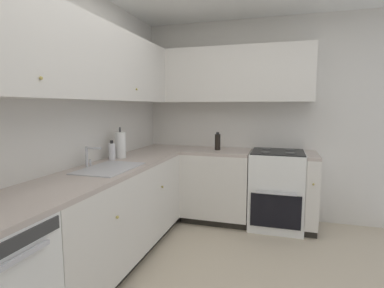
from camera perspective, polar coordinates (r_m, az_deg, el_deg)
The scene contains 14 objects.
wall_back at distance 2.61m, azimuth -26.59°, elevation 2.45°, with size 4.19×0.05×2.53m, color silver.
wall_right at distance 3.97m, azimuth 13.49°, elevation 4.39°, with size 0.05×3.18×2.53m, color silver.
lower_cabinets_back at distance 2.93m, azimuth -14.85°, elevation -13.16°, with size 2.01×0.62×0.87m.
countertop_back at distance 2.80m, azimuth -15.12°, elevation -4.56°, with size 3.21×0.60×0.04m, color #B7A89E.
lower_cabinets_right at distance 3.82m, azimuth 7.37°, elevation -8.15°, with size 0.62×1.58×0.87m.
countertop_right at distance 3.72m, azimuth 7.47°, elevation -1.49°, with size 0.60×1.58×0.03m.
oven_range at distance 3.79m, azimuth 15.76°, elevation -8.17°, with size 0.68×0.62×1.05m.
upper_cabinets_back at distance 2.72m, azimuth -20.23°, elevation 14.88°, with size 2.89×0.34×0.66m.
upper_cabinets_right at distance 3.86m, azimuth 6.22°, elevation 12.88°, with size 0.32×2.11×0.66m.
sink at distance 2.73m, azimuth -15.37°, elevation -5.35°, with size 0.61×0.40×0.10m.
faucet at distance 2.82m, azimuth -18.97°, elevation -1.93°, with size 0.07×0.16×0.19m.
soap_bottle at distance 3.14m, azimuth -14.98°, elevation -1.35°, with size 0.07×0.07×0.20m.
paper_towel_roll at distance 3.24m, azimuth -13.45°, elevation -0.17°, with size 0.11×0.11×0.33m.
oil_bottle at distance 3.74m, azimuth 4.90°, elevation 0.43°, with size 0.07×0.07×0.22m.
Camera 1 is at (-1.89, -0.22, 1.45)m, focal length 28.05 mm.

